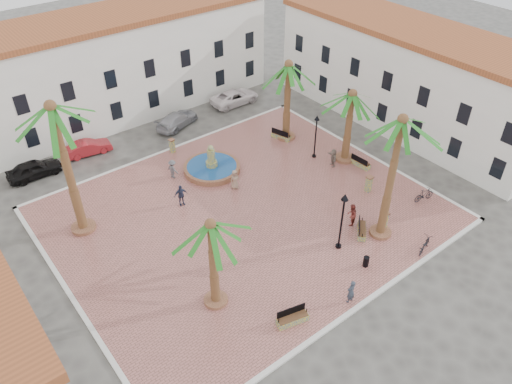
# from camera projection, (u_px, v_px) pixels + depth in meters

# --- Properties ---
(ground) EXTENTS (120.00, 120.00, 0.00)m
(ground) POSITION_uv_depth(u_px,v_px,m) (245.00, 215.00, 36.36)
(ground) COLOR #56544F
(ground) RESTS_ON ground
(plaza) EXTENTS (26.00, 22.00, 0.15)m
(plaza) POSITION_uv_depth(u_px,v_px,m) (245.00, 214.00, 36.31)
(plaza) COLOR #AC645C
(plaza) RESTS_ON ground
(kerb_n) EXTENTS (26.30, 0.30, 0.16)m
(kerb_n) POSITION_uv_depth(u_px,v_px,m) (169.00, 150.00, 43.20)
(kerb_n) COLOR silver
(kerb_n) RESTS_ON ground
(kerb_s) EXTENTS (26.30, 0.30, 0.16)m
(kerb_s) POSITION_uv_depth(u_px,v_px,m) (358.00, 307.00, 29.42)
(kerb_s) COLOR silver
(kerb_s) RESTS_ON ground
(kerb_e) EXTENTS (0.30, 22.30, 0.16)m
(kerb_e) POSITION_uv_depth(u_px,v_px,m) (366.00, 154.00, 42.71)
(kerb_e) COLOR silver
(kerb_e) RESTS_ON ground
(kerb_w) EXTENTS (0.30, 22.30, 0.16)m
(kerb_w) POSITION_uv_depth(u_px,v_px,m) (73.00, 299.00, 29.91)
(kerb_w) COLOR silver
(kerb_w) RESTS_ON ground
(building_north) EXTENTS (30.40, 7.40, 9.50)m
(building_north) POSITION_uv_depth(u_px,v_px,m) (114.00, 66.00, 46.00)
(building_north) COLOR white
(building_north) RESTS_ON ground
(building_east) EXTENTS (7.40, 26.40, 9.00)m
(building_east) POSITION_uv_depth(u_px,v_px,m) (408.00, 77.00, 44.72)
(building_east) COLOR white
(building_east) RESTS_ON ground
(fountain) EXTENTS (4.58, 4.58, 2.37)m
(fountain) POSITION_uv_depth(u_px,v_px,m) (212.00, 167.00, 40.42)
(fountain) COLOR #995F41
(fountain) RESTS_ON plaza
(palm_nw) EXTENTS (5.51, 5.51, 9.91)m
(palm_nw) POSITION_uv_depth(u_px,v_px,m) (54.00, 121.00, 29.74)
(palm_nw) COLOR #995F41
(palm_nw) RESTS_ON plaza
(palm_sw) EXTENTS (4.69, 4.69, 6.37)m
(palm_sw) POSITION_uv_depth(u_px,v_px,m) (211.00, 235.00, 26.51)
(palm_sw) COLOR #995F41
(palm_sw) RESTS_ON plaza
(palm_s) EXTENTS (4.93, 4.93, 9.28)m
(palm_s) POSITION_uv_depth(u_px,v_px,m) (400.00, 132.00, 29.65)
(palm_s) COLOR #995F41
(palm_s) RESTS_ON plaza
(palm_e) EXTENTS (5.38, 5.38, 6.38)m
(palm_e) POSITION_uv_depth(u_px,v_px,m) (352.00, 103.00, 38.79)
(palm_e) COLOR #995F41
(palm_e) RESTS_ON plaza
(palm_ne) EXTENTS (5.39, 5.39, 7.28)m
(palm_ne) POSITION_uv_depth(u_px,v_px,m) (288.00, 74.00, 41.13)
(palm_ne) COLOR #995F41
(palm_ne) RESTS_ON plaza
(bench_s) EXTENTS (1.97, 1.01, 0.99)m
(bench_s) POSITION_uv_depth(u_px,v_px,m) (292.00, 319.00, 28.32)
(bench_s) COLOR #8C9157
(bench_s) RESTS_ON plaza
(bench_se) EXTENTS (1.70, 1.62, 0.95)m
(bench_se) POSITION_uv_depth(u_px,v_px,m) (361.00, 230.00, 34.36)
(bench_se) COLOR #8C9157
(bench_se) RESTS_ON plaza
(bench_e) EXTENTS (0.63, 1.79, 0.93)m
(bench_e) POSITION_uv_depth(u_px,v_px,m) (360.00, 163.00, 40.97)
(bench_e) COLOR #8C9157
(bench_e) RESTS_ON plaza
(bench_ne) EXTENTS (1.06, 1.91, 0.96)m
(bench_ne) POSITION_uv_depth(u_px,v_px,m) (281.00, 136.00, 44.42)
(bench_ne) COLOR #8C9157
(bench_ne) RESTS_ON plaza
(lamppost_s) EXTENTS (0.48, 0.48, 4.46)m
(lamppost_s) POSITION_uv_depth(u_px,v_px,m) (343.00, 212.00, 31.60)
(lamppost_s) COLOR black
(lamppost_s) RESTS_ON plaza
(lamppost_e) EXTENTS (0.43, 0.43, 3.93)m
(lamppost_e) POSITION_uv_depth(u_px,v_px,m) (316.00, 129.00, 40.62)
(lamppost_e) COLOR black
(lamppost_e) RESTS_ON plaza
(bollard_se) EXTENTS (0.63, 0.63, 1.48)m
(bollard_se) POSITION_uv_depth(u_px,v_px,m) (383.00, 220.00, 34.42)
(bollard_se) COLOR #8C9157
(bollard_se) RESTS_ON plaza
(bollard_n) EXTENTS (0.52, 0.52, 1.25)m
(bollard_n) POSITION_uv_depth(u_px,v_px,m) (172.00, 146.00, 42.42)
(bollard_n) COLOR #8C9157
(bollard_n) RESTS_ON plaza
(bollard_e) EXTENTS (0.52, 0.52, 1.35)m
(bollard_e) POSITION_uv_depth(u_px,v_px,m) (369.00, 184.00, 37.97)
(bollard_e) COLOR #8C9157
(bollard_e) RESTS_ON plaza
(litter_bin) EXTENTS (0.38, 0.38, 0.74)m
(litter_bin) POSITION_uv_depth(u_px,v_px,m) (366.00, 261.00, 31.82)
(litter_bin) COLOR black
(litter_bin) RESTS_ON plaza
(cyclist_a) EXTENTS (0.62, 0.41, 1.68)m
(cyclist_a) POSITION_uv_depth(u_px,v_px,m) (351.00, 291.00, 29.20)
(cyclist_a) COLOR #303846
(cyclist_a) RESTS_ON plaza
(bicycle_a) EXTENTS (1.92, 1.14, 0.95)m
(bicycle_a) POSITION_uv_depth(u_px,v_px,m) (425.00, 245.00, 32.91)
(bicycle_a) COLOR black
(bicycle_a) RESTS_ON plaza
(cyclist_b) EXTENTS (1.04, 0.96, 1.71)m
(cyclist_b) POSITION_uv_depth(u_px,v_px,m) (352.00, 215.00, 34.77)
(cyclist_b) COLOR maroon
(cyclist_b) RESTS_ON plaza
(bicycle_b) EXTENTS (1.82, 0.84, 1.05)m
(bicycle_b) POSITION_uv_depth(u_px,v_px,m) (424.00, 195.00, 37.14)
(bicycle_b) COLOR black
(bicycle_b) RESTS_ON plaza
(pedestrian_fountain_a) EXTENTS (0.83, 0.57, 1.63)m
(pedestrian_fountain_a) POSITION_uv_depth(u_px,v_px,m) (235.00, 180.00, 38.19)
(pedestrian_fountain_a) COLOR #9E7E67
(pedestrian_fountain_a) RESTS_ON plaza
(pedestrian_fountain_b) EXTENTS (1.07, 0.58, 1.73)m
(pedestrian_fountain_b) POSITION_uv_depth(u_px,v_px,m) (181.00, 195.00, 36.55)
(pedestrian_fountain_b) COLOR #2A324E
(pedestrian_fountain_b) RESTS_ON plaza
(pedestrian_north) EXTENTS (0.84, 1.15, 1.60)m
(pedestrian_north) POSITION_uv_depth(u_px,v_px,m) (173.00, 169.00, 39.34)
(pedestrian_north) COLOR #535359
(pedestrian_north) RESTS_ON plaza
(pedestrian_east) EXTENTS (1.02, 1.50, 1.55)m
(pedestrian_east) POSITION_uv_depth(u_px,v_px,m) (333.00, 158.00, 40.70)
(pedestrian_east) COLOR #716056
(pedestrian_east) RESTS_ON plaza
(car_black) EXTENTS (4.24, 1.77, 1.43)m
(car_black) POSITION_uv_depth(u_px,v_px,m) (34.00, 169.00, 39.77)
(car_black) COLOR black
(car_black) RESTS_ON ground
(car_red) EXTENTS (3.98, 1.88, 1.26)m
(car_red) POSITION_uv_depth(u_px,v_px,m) (88.00, 148.00, 42.49)
(car_red) COLOR #AA1F26
(car_red) RESTS_ON ground
(car_silver) EXTENTS (4.97, 3.36, 1.34)m
(car_silver) POSITION_uv_depth(u_px,v_px,m) (177.00, 120.00, 46.29)
(car_silver) COLOR #AEAFB7
(car_silver) RESTS_ON ground
(car_white) EXTENTS (5.05, 2.39, 1.39)m
(car_white) POSITION_uv_depth(u_px,v_px,m) (235.00, 97.00, 49.90)
(car_white) COLOR white
(car_white) RESTS_ON ground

